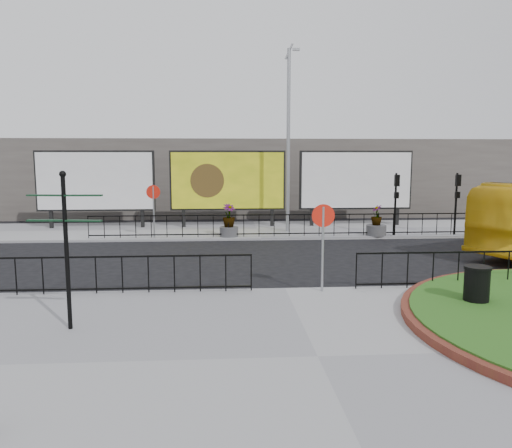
{
  "coord_description": "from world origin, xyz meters",
  "views": [
    {
      "loc": [
        -1.78,
        -13.97,
        3.89
      ],
      "look_at": [
        -0.71,
        2.08,
        1.72
      ],
      "focal_mm": 35.0,
      "sensor_mm": 36.0,
      "label": 1
    }
  ],
  "objects": [
    {
      "name": "ground",
      "position": [
        0.0,
        0.0,
        0.0
      ],
      "size": [
        90.0,
        90.0,
        0.0
      ],
      "primitive_type": "plane",
      "color": "black",
      "rests_on": "ground"
    },
    {
      "name": "pavement_near",
      "position": [
        0.0,
        -5.0,
        0.06
      ],
      "size": [
        30.0,
        10.0,
        0.12
      ],
      "primitive_type": "cube",
      "color": "gray",
      "rests_on": "ground"
    },
    {
      "name": "pavement_far",
      "position": [
        0.0,
        12.0,
        0.06
      ],
      "size": [
        44.0,
        6.0,
        0.12
      ],
      "primitive_type": "cube",
      "color": "gray",
      "rests_on": "ground"
    },
    {
      "name": "railing_near_left",
      "position": [
        -6.0,
        -0.3,
        0.67
      ],
      "size": [
        10.0,
        0.1,
        1.1
      ],
      "primitive_type": null,
      "color": "black",
      "rests_on": "pavement_near"
    },
    {
      "name": "railing_near_right",
      "position": [
        6.5,
        -0.3,
        0.67
      ],
      "size": [
        9.0,
        0.1,
        1.1
      ],
      "primitive_type": null,
      "color": "black",
      "rests_on": "pavement_near"
    },
    {
      "name": "railing_far",
      "position": [
        1.0,
        9.3,
        0.67
      ],
      "size": [
        18.0,
        0.1,
        1.1
      ],
      "primitive_type": null,
      "color": "black",
      "rests_on": "pavement_far"
    },
    {
      "name": "speed_sign_far",
      "position": [
        -5.0,
        9.4,
        1.92
      ],
      "size": [
        0.64,
        0.07,
        2.47
      ],
      "color": "gray",
      "rests_on": "pavement_far"
    },
    {
      "name": "speed_sign_near",
      "position": [
        1.0,
        -0.4,
        1.92
      ],
      "size": [
        0.64,
        0.07,
        2.47
      ],
      "color": "gray",
      "rests_on": "pavement_near"
    },
    {
      "name": "billboard_left",
      "position": [
        -8.5,
        12.97,
        2.6
      ],
      "size": [
        6.2,
        0.31,
        4.1
      ],
      "color": "black",
      "rests_on": "pavement_far"
    },
    {
      "name": "billboard_mid",
      "position": [
        -1.5,
        12.97,
        2.6
      ],
      "size": [
        6.2,
        0.31,
        4.1
      ],
      "color": "black",
      "rests_on": "pavement_far"
    },
    {
      "name": "billboard_right",
      "position": [
        5.5,
        12.97,
        2.6
      ],
      "size": [
        6.2,
        0.31,
        4.1
      ],
      "color": "black",
      "rests_on": "pavement_far"
    },
    {
      "name": "lamp_post",
      "position": [
        1.51,
        11.0,
        4.83
      ],
      "size": [
        0.74,
        0.18,
        9.23
      ],
      "color": "gray",
      "rests_on": "pavement_far"
    },
    {
      "name": "signal_pole_a",
      "position": [
        6.5,
        9.34,
        2.1
      ],
      "size": [
        0.22,
        0.26,
        3.0
      ],
      "color": "black",
      "rests_on": "pavement_far"
    },
    {
      "name": "signal_pole_b",
      "position": [
        9.5,
        9.34,
        2.1
      ],
      "size": [
        0.22,
        0.26,
        3.0
      ],
      "color": "black",
      "rests_on": "pavement_far"
    },
    {
      "name": "building_backdrop",
      "position": [
        0.0,
        22.0,
        2.5
      ],
      "size": [
        40.0,
        10.0,
        5.0
      ],
      "primitive_type": "cube",
      "color": "#5A544F",
      "rests_on": "ground"
    },
    {
      "name": "fingerpost_sign",
      "position": [
        -5.17,
        -3.1,
        2.22
      ],
      "size": [
        1.63,
        0.44,
        3.48
      ],
      "rotation": [
        0.0,
        0.0,
        -0.18
      ],
      "color": "black",
      "rests_on": "pavement_near"
    },
    {
      "name": "litter_bin",
      "position": [
        4.5,
        -2.31,
        0.67
      ],
      "size": [
        0.66,
        0.66,
        1.09
      ],
      "color": "black",
      "rests_on": "pavement_near"
    },
    {
      "name": "planter_a",
      "position": [
        -1.5,
        9.54,
        0.77
      ],
      "size": [
        0.88,
        0.88,
        1.56
      ],
      "color": "#4C4C4F",
      "rests_on": "pavement_far"
    },
    {
      "name": "planter_c",
      "position": [
        5.6,
        9.4,
        0.65
      ],
      "size": [
        0.96,
        0.96,
        1.47
      ],
      "color": "#4C4C4F",
      "rests_on": "pavement_far"
    }
  ]
}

